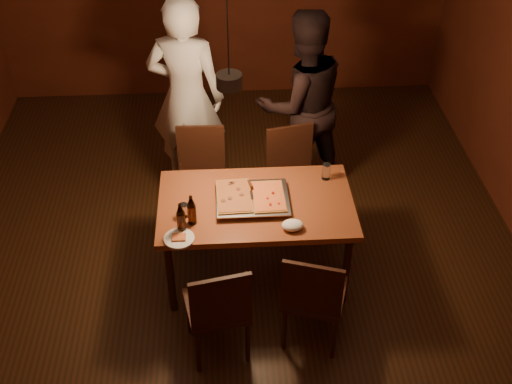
{
  "coord_description": "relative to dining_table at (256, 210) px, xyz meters",
  "views": [
    {
      "loc": [
        -0.05,
        -3.9,
        3.85
      ],
      "look_at": [
        0.18,
        -0.09,
        0.85
      ],
      "focal_mm": 45.0,
      "sensor_mm": 36.0,
      "label": 1
    }
  ],
  "objects": [
    {
      "name": "chair_near_left",
      "position": [
        -0.31,
        -0.83,
        -0.14
      ],
      "size": [
        0.49,
        0.49,
        0.49
      ],
      "rotation": [
        0.0,
        0.0,
        0.2
      ],
      "color": "#38190F",
      "rests_on": "floor"
    },
    {
      "name": "room_shell",
      "position": [
        -0.18,
        0.09,
        0.72
      ],
      "size": [
        6.0,
        6.0,
        6.0
      ],
      "color": "#3A1D0F",
      "rests_on": "ground"
    },
    {
      "name": "spatula",
      "position": [
        -0.02,
        0.02,
        0.14
      ],
      "size": [
        0.13,
        0.25,
        0.04
      ],
      "primitive_type": null,
      "rotation": [
        0.0,
        0.0,
        0.17
      ],
      "color": "silver",
      "rests_on": "pizza_tray"
    },
    {
      "name": "beer_bottle_b",
      "position": [
        -0.48,
        -0.21,
        0.2
      ],
      "size": [
        0.07,
        0.07,
        0.25
      ],
      "color": "black",
      "rests_on": "dining_table"
    },
    {
      "name": "pizza_meat",
      "position": [
        -0.17,
        0.02,
        0.13
      ],
      "size": [
        0.28,
        0.43,
        0.02
      ],
      "primitive_type": "cube",
      "rotation": [
        0.0,
        0.0,
        0.03
      ],
      "color": "maroon",
      "rests_on": "pizza_tray"
    },
    {
      "name": "dining_table",
      "position": [
        0.0,
        0.0,
        0.0
      ],
      "size": [
        1.5,
        0.9,
        0.75
      ],
      "color": "#994927",
      "rests_on": "floor"
    },
    {
      "name": "diner_dark",
      "position": [
        0.49,
        1.22,
        0.21
      ],
      "size": [
        1.02,
        0.88,
        1.78
      ],
      "primitive_type": "imported",
      "rotation": [
        0.0,
        0.0,
        3.42
      ],
      "color": "black",
      "rests_on": "floor"
    },
    {
      "name": "pizza_cheese",
      "position": [
        0.09,
        -0.0,
        0.13
      ],
      "size": [
        0.26,
        0.4,
        0.02
      ],
      "primitive_type": "cube",
      "rotation": [
        0.0,
        0.0,
        0.03
      ],
      "color": "gold",
      "rests_on": "pizza_tray"
    },
    {
      "name": "water_glass_left",
      "position": [
        -0.55,
        -0.13,
        0.13
      ],
      "size": [
        0.07,
        0.07,
        0.11
      ],
      "primitive_type": "cylinder",
      "color": "silver",
      "rests_on": "dining_table"
    },
    {
      "name": "chair_far_right",
      "position": [
        0.37,
        0.73,
        -0.14
      ],
      "size": [
        0.5,
        0.5,
        0.49
      ],
      "rotation": [
        0.0,
        0.0,
        3.35
      ],
      "color": "#38190F",
      "rests_on": "floor"
    },
    {
      "name": "chair_near_right",
      "position": [
        0.36,
        -0.76,
        -0.14
      ],
      "size": [
        0.53,
        0.53,
        0.49
      ],
      "rotation": [
        0.0,
        0.0,
        -0.31
      ],
      "color": "#38190F",
      "rests_on": "floor"
    },
    {
      "name": "beer_bottle_a",
      "position": [
        -0.56,
        -0.29,
        0.2
      ],
      "size": [
        0.06,
        0.06,
        0.24
      ],
      "color": "black",
      "rests_on": "dining_table"
    },
    {
      "name": "plate_slice",
      "position": [
        -0.57,
        -0.39,
        0.08
      ],
      "size": [
        0.22,
        0.22,
        0.03
      ],
      "color": "white",
      "rests_on": "dining_table"
    },
    {
      "name": "chair_far_left",
      "position": [
        -0.44,
        0.78,
        -0.14
      ],
      "size": [
        0.44,
        0.44,
        0.49
      ],
      "rotation": [
        0.0,
        0.0,
        3.1
      ],
      "color": "#38190F",
      "rests_on": "floor"
    },
    {
      "name": "napkin",
      "position": [
        0.25,
        -0.32,
        0.11
      ],
      "size": [
        0.16,
        0.12,
        0.07
      ],
      "primitive_type": "ellipsoid",
      "color": "white",
      "rests_on": "dining_table"
    },
    {
      "name": "pizza_tray",
      "position": [
        -0.03,
        0.0,
        0.1
      ],
      "size": [
        0.56,
        0.46,
        0.05
      ],
      "primitive_type": "cube",
      "rotation": [
        0.0,
        0.0,
        0.03
      ],
      "color": "silver",
      "rests_on": "dining_table"
    },
    {
      "name": "pendant_lamp",
      "position": [
        -0.18,
        0.09,
        1.08
      ],
      "size": [
        0.18,
        0.18,
        1.1
      ],
      "color": "black",
      "rests_on": "ceiling"
    },
    {
      "name": "diner_white",
      "position": [
        -0.55,
        1.29,
        0.28
      ],
      "size": [
        0.78,
        0.59,
        1.91
      ],
      "primitive_type": "imported",
      "rotation": [
        0.0,
        0.0,
        2.93
      ],
      "color": "white",
      "rests_on": "floor"
    },
    {
      "name": "water_glass_right",
      "position": [
        0.58,
        0.27,
        0.14
      ],
      "size": [
        0.07,
        0.07,
        0.14
      ],
      "primitive_type": "cylinder",
      "color": "silver",
      "rests_on": "dining_table"
    }
  ]
}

